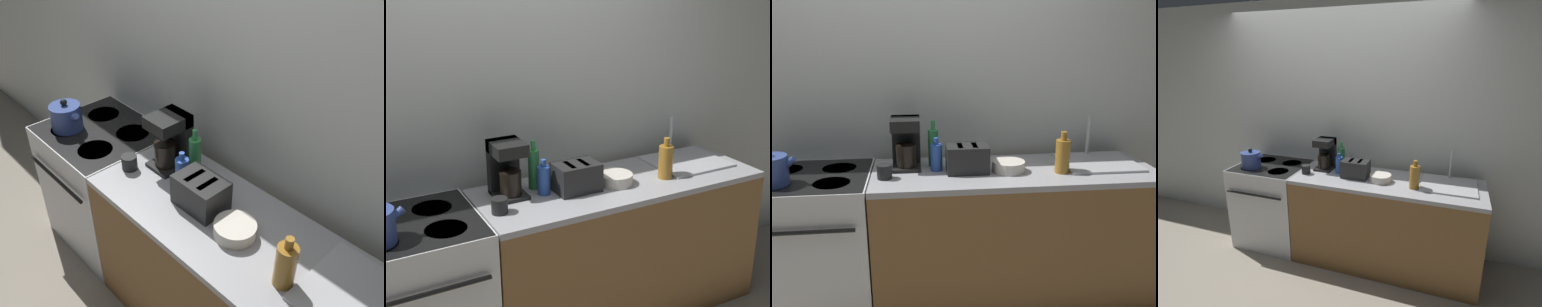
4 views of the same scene
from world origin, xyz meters
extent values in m
cube|color=silver|center=(0.00, 0.72, 1.30)|extent=(8.00, 0.05, 2.60)
cube|color=silver|center=(-0.64, 0.33, 0.45)|extent=(0.74, 0.67, 0.90)
cube|color=black|center=(-0.64, 0.33, 0.89)|extent=(0.73, 0.65, 0.02)
cylinder|color=black|center=(-0.47, 0.19, 0.90)|extent=(0.21, 0.21, 0.01)
cylinder|color=black|center=(-0.47, 0.47, 0.90)|extent=(0.21, 0.21, 0.01)
cylinder|color=black|center=(-0.64, -0.03, 0.70)|extent=(0.63, 0.02, 0.02)
cube|color=brown|center=(0.63, 0.32, 0.43)|extent=(1.78, 0.63, 0.87)
cube|color=#A3A3A8|center=(0.63, 0.32, 0.88)|extent=(1.78, 0.63, 0.04)
cylinder|color=#33478C|center=(-0.71, 0.20, 1.02)|extent=(0.11, 0.04, 0.10)
cube|color=black|center=(0.33, 0.31, 0.99)|extent=(0.26, 0.18, 0.17)
cube|color=black|center=(0.28, 0.31, 1.07)|extent=(0.03, 0.13, 0.01)
cube|color=black|center=(0.37, 0.31, 1.07)|extent=(0.03, 0.13, 0.01)
cube|color=black|center=(-0.04, 0.42, 0.91)|extent=(0.18, 0.21, 0.02)
cube|color=black|center=(-0.04, 0.50, 1.06)|extent=(0.18, 0.06, 0.32)
cube|color=black|center=(-0.04, 0.42, 1.19)|extent=(0.18, 0.21, 0.07)
cylinder|color=black|center=(-0.04, 0.39, 0.99)|extent=(0.12, 0.12, 0.14)
cube|color=#B7B7BC|center=(1.20, 0.38, 0.91)|extent=(0.49, 0.43, 0.01)
cylinder|color=silver|center=(1.20, 0.55, 1.04)|extent=(0.02, 0.02, 0.28)
cylinder|color=#2D56B7|center=(0.14, 0.35, 0.99)|extent=(0.07, 0.07, 0.17)
cylinder|color=#2D56B7|center=(0.14, 0.35, 1.09)|extent=(0.03, 0.03, 0.04)
cylinder|color=#9E6B23|center=(0.91, 0.22, 1.01)|extent=(0.09, 0.09, 0.21)
cylinder|color=#9E6B23|center=(0.91, 0.22, 1.13)|extent=(0.04, 0.04, 0.05)
cylinder|color=#338C47|center=(0.13, 0.46, 1.02)|extent=(0.07, 0.07, 0.24)
cylinder|color=#338C47|center=(0.13, 0.46, 1.17)|extent=(0.03, 0.03, 0.06)
cylinder|color=black|center=(-0.17, 0.23, 0.94)|extent=(0.09, 0.09, 0.08)
cylinder|color=beige|center=(0.58, 0.28, 0.94)|extent=(0.20, 0.20, 0.07)
camera|label=1|loc=(1.50, -0.84, 2.35)|focal=40.00mm
camera|label=2|loc=(-1.03, -2.22, 2.13)|focal=50.00mm
camera|label=3|loc=(0.03, -2.19, 1.76)|focal=40.00mm
camera|label=4|loc=(1.19, -2.28, 1.98)|focal=28.00mm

